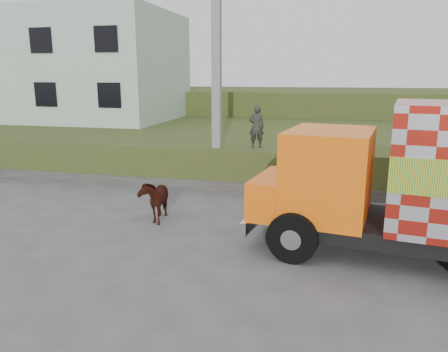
# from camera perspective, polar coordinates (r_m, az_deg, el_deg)

# --- Properties ---
(ground) EXTENTS (120.00, 120.00, 0.00)m
(ground) POSITION_cam_1_polar(r_m,az_deg,el_deg) (11.64, -1.85, -7.45)
(ground) COLOR #474749
(ground) RESTS_ON ground
(embankment) EXTENTS (40.00, 12.00, 1.50)m
(embankment) POSITION_cam_1_polar(r_m,az_deg,el_deg) (20.97, 5.46, 3.94)
(embankment) COLOR #2B4D19
(embankment) RESTS_ON ground
(embankment_far) EXTENTS (40.00, 12.00, 3.00)m
(embankment_far) POSITION_cam_1_polar(r_m,az_deg,el_deg) (32.73, 8.57, 8.49)
(embankment_far) COLOR #2B4D19
(embankment_far) RESTS_ON ground
(retaining_strip) EXTENTS (16.00, 0.50, 0.40)m
(retaining_strip) POSITION_cam_1_polar(r_m,az_deg,el_deg) (15.98, -4.75, -0.98)
(retaining_strip) COLOR #595651
(retaining_strip) RESTS_ON ground
(building) EXTENTS (10.00, 8.00, 6.00)m
(building) POSITION_cam_1_polar(r_m,az_deg,el_deg) (27.31, -17.51, 13.44)
(building) COLOR #A1BDA5
(building) RESTS_ON embankment
(utility_pole) EXTENTS (1.20, 0.30, 8.00)m
(utility_pole) POSITION_cam_1_polar(r_m,az_deg,el_deg) (15.59, -0.97, 13.10)
(utility_pole) COLOR gray
(utility_pole) RESTS_ON ground
(cow) EXTENTS (0.94, 1.57, 1.24)m
(cow) POSITION_cam_1_polar(r_m,az_deg,el_deg) (12.65, -9.02, -2.94)
(cow) COLOR black
(cow) RESTS_ON ground
(pedestrian) EXTENTS (0.62, 0.48, 1.52)m
(pedestrian) POSITION_cam_1_polar(r_m,az_deg,el_deg) (15.80, 4.27, 6.46)
(pedestrian) COLOR #282524
(pedestrian) RESTS_ON embankment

